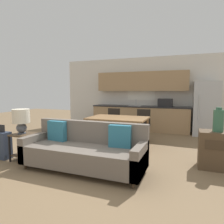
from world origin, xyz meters
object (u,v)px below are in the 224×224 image
object	(u,v)px
dining_table	(118,120)
dining_chair_far_left	(112,121)
couch	(85,151)
refrigerator	(206,109)
suitcase	(1,145)
table_lamp	(21,119)
dining_chair_far_right	(143,123)
vase	(218,120)
side_table	(24,142)

from	to	relation	value
dining_table	dining_chair_far_left	size ratio (longest dim) A/B	1.68
dining_table	couch	distance (m)	1.76
refrigerator	suitcase	size ratio (longest dim) A/B	2.39
table_lamp	dining_chair_far_right	distance (m)	3.34
couch	vase	bearing A→B (deg)	21.40
dining_chair_far_left	dining_chair_far_right	bearing A→B (deg)	4.67
side_table	suitcase	xyz separation A→B (m)	(-0.55, -0.11, -0.08)
couch	vase	distance (m)	2.52
vase	dining_chair_far_right	distance (m)	2.50
vase	suitcase	xyz separation A→B (m)	(-4.27, -1.02, -0.62)
couch	dining_chair_far_left	xyz separation A→B (m)	(-0.44, 2.57, 0.16)
couch	suitcase	world-z (taller)	couch
table_lamp	dining_chair_far_left	bearing A→B (deg)	68.59
dining_chair_far_right	dining_chair_far_left	world-z (taller)	same
dining_chair_far_right	vase	bearing A→B (deg)	-50.48
dining_chair_far_right	dining_chair_far_left	bearing A→B (deg)	176.40
vase	dining_chair_far_left	distance (m)	3.22
side_table	table_lamp	distance (m)	0.51
couch	dining_chair_far_right	bearing A→B (deg)	78.66
dining_table	dining_chair_far_right	bearing A→B (deg)	61.83
dining_table	table_lamp	world-z (taller)	table_lamp
vase	side_table	bearing A→B (deg)	-166.11
dining_table	refrigerator	bearing A→B (deg)	44.54
dining_table	table_lamp	size ratio (longest dim) A/B	2.94
couch	side_table	distance (m)	1.43
refrigerator	dining_chair_far_left	xyz separation A→B (m)	(-2.73, -1.37, -0.38)
refrigerator	suitcase	world-z (taller)	refrigerator
dining_chair_far_left	refrigerator	bearing A→B (deg)	28.58
dining_chair_far_left	suitcase	distance (m)	3.11
vase	dining_chair_far_right	xyz separation A→B (m)	(-1.77, 1.72, -0.41)
couch	dining_chair_far_left	world-z (taller)	dining_chair_far_left
refrigerator	table_lamp	size ratio (longest dim) A/B	3.40
side_table	dining_chair_far_right	size ratio (longest dim) A/B	0.62
side_table	dining_chair_far_right	bearing A→B (deg)	53.48
table_lamp	dining_chair_far_left	world-z (taller)	table_lamp
suitcase	dining_chair_far_left	bearing A→B (deg)	60.22
dining_table	table_lamp	bearing A→B (deg)	-130.48
vase	suitcase	distance (m)	4.43
side_table	dining_chair_far_right	world-z (taller)	dining_chair_far_right
refrigerator	dining_table	size ratio (longest dim) A/B	1.16
table_lamp	dining_chair_far_left	size ratio (longest dim) A/B	0.57
couch	table_lamp	world-z (taller)	table_lamp
dining_chair_far_right	dining_chair_far_left	distance (m)	0.96
table_lamp	couch	bearing A→B (deg)	1.73
dining_chair_far_left	dining_table	bearing A→B (deg)	-58.31
couch	vase	world-z (taller)	vase
refrigerator	table_lamp	xyz separation A→B (m)	(-3.76, -3.98, 0.00)
refrigerator	dining_chair_far_left	size ratio (longest dim) A/B	1.95
dining_table	dining_chair_far_right	distance (m)	1.03
side_table	vase	world-z (taller)	vase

